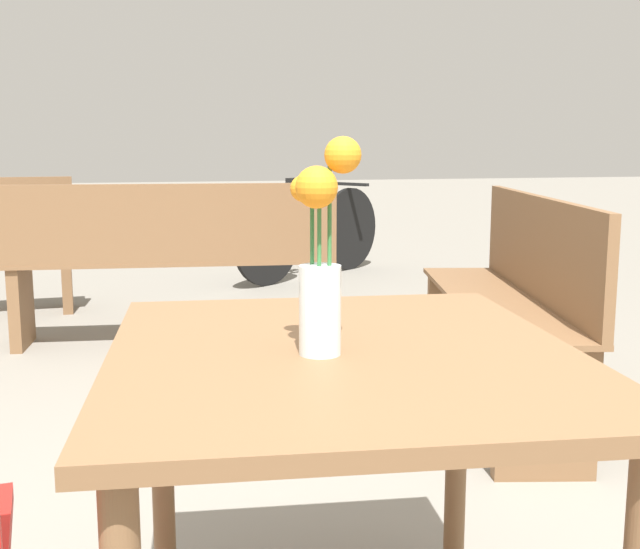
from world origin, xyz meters
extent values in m
cube|color=brown|center=(0.00, 0.00, 0.69)|extent=(0.88, 0.99, 0.03)
cylinder|color=brown|center=(-0.31, 0.43, 0.34)|extent=(0.05, 0.05, 0.68)
cylinder|color=brown|center=(0.38, 0.37, 0.34)|extent=(0.05, 0.05, 0.68)
cylinder|color=silver|center=(-0.05, -0.03, 0.78)|extent=(0.07, 0.07, 0.15)
cylinder|color=silver|center=(-0.05, -0.03, 0.75)|extent=(0.06, 0.06, 0.08)
cylinder|color=#337038|center=(-0.03, -0.03, 0.87)|extent=(0.01, 0.01, 0.31)
sphere|color=orange|center=(-0.01, -0.04, 1.04)|extent=(0.06, 0.06, 0.06)
cylinder|color=#337038|center=(-0.06, -0.01, 0.84)|extent=(0.01, 0.01, 0.25)
sphere|color=orange|center=(-0.07, 0.01, 0.98)|extent=(0.05, 0.05, 0.05)
cylinder|color=#337038|center=(-0.05, -0.03, 0.84)|extent=(0.01, 0.01, 0.25)
sphere|color=orange|center=(-0.06, -0.05, 0.99)|extent=(0.07, 0.07, 0.07)
cube|color=brown|center=(1.04, 1.56, 0.44)|extent=(0.66, 1.55, 0.02)
cube|color=brown|center=(1.19, 1.53, 0.65)|extent=(0.35, 1.48, 0.40)
cube|color=brown|center=(0.89, 0.88, 0.21)|extent=(0.33, 0.13, 0.43)
cube|color=brown|center=(1.18, 2.24, 0.21)|extent=(0.33, 0.13, 0.43)
cube|color=brown|center=(-0.16, 2.94, 0.44)|extent=(1.72, 0.52, 0.02)
cube|color=brown|center=(-0.18, 2.78, 0.65)|extent=(1.69, 0.20, 0.40)
cube|color=brown|center=(-0.94, 3.01, 0.21)|extent=(0.09, 0.33, 0.43)
cube|color=brown|center=(0.62, 2.86, 0.21)|extent=(0.09, 0.33, 0.43)
cube|color=brown|center=(-0.79, 3.92, 0.21)|extent=(0.08, 0.33, 0.43)
cylinder|color=black|center=(0.59, 4.49, 0.34)|extent=(0.56, 0.44, 0.68)
cylinder|color=black|center=(1.38, 5.08, 0.34)|extent=(0.56, 0.44, 0.68)
cube|color=black|center=(0.99, 4.79, 0.56)|extent=(0.73, 0.56, 0.03)
cylinder|color=black|center=(0.85, 4.68, 0.66)|extent=(0.02, 0.02, 0.20)
cube|color=black|center=(0.85, 4.68, 0.76)|extent=(0.16, 0.14, 0.04)
cube|color=black|center=(1.34, 5.05, 0.71)|extent=(0.30, 0.38, 0.02)
camera|label=1|loc=(-0.34, -1.31, 1.06)|focal=45.00mm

